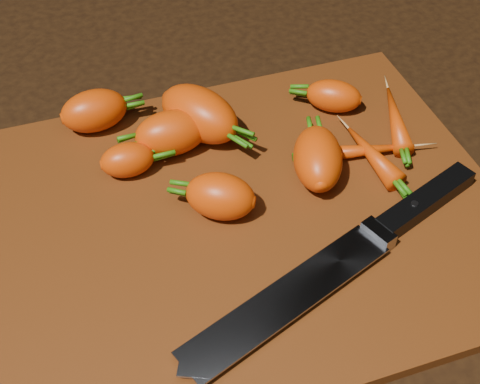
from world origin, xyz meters
name	(u,v)px	position (x,y,z in m)	size (l,w,h in m)	color
ground	(243,224)	(0.00, 0.00, -0.01)	(2.00, 2.00, 0.01)	black
cutting_board	(243,216)	(0.00, 0.00, 0.01)	(0.50, 0.40, 0.01)	#602C0E
carrot_0	(94,111)	(-0.11, 0.17, 0.03)	(0.07, 0.05, 0.05)	#C63500
carrot_1	(220,196)	(-0.02, 0.01, 0.03)	(0.07, 0.05, 0.05)	#C63500
carrot_2	(200,114)	(-0.01, 0.12, 0.04)	(0.10, 0.06, 0.06)	#C63500
carrot_3	(318,158)	(0.09, 0.02, 0.04)	(0.08, 0.05, 0.05)	#C63500
carrot_4	(171,133)	(-0.04, 0.11, 0.04)	(0.08, 0.05, 0.05)	#C63500
carrot_5	(127,160)	(-0.09, 0.09, 0.03)	(0.05, 0.04, 0.04)	#C63500
carrot_6	(334,96)	(0.15, 0.12, 0.03)	(0.06, 0.04, 0.04)	#C63500
carrot_7	(395,118)	(0.20, 0.07, 0.02)	(0.10, 0.02, 0.02)	#C63500
carrot_8	(362,151)	(0.14, 0.03, 0.02)	(0.11, 0.02, 0.02)	#C63500
carrot_9	(372,155)	(0.15, 0.02, 0.02)	(0.09, 0.02, 0.02)	#C63500
knife	(305,286)	(0.02, -0.10, 0.02)	(0.33, 0.15, 0.02)	gray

